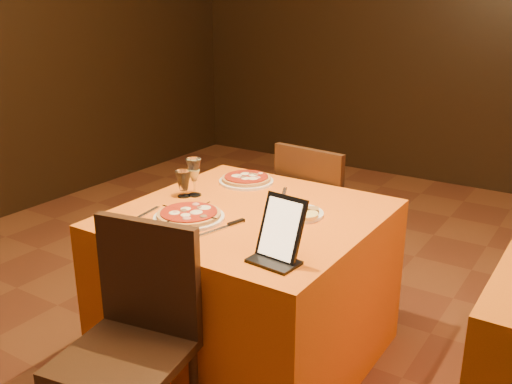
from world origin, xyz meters
The scene contains 13 objects.
wall_back centered at (0.00, 3.50, 1.40)m, with size 6.00×0.01×2.80m, color black.
main_table centered at (-0.32, 0.21, 0.38)m, with size 1.10×1.10×0.75m, color #E1600E.
chair_main_near centered at (-0.32, -0.60, 0.46)m, with size 0.42×0.42×0.91m, color black, non-canonical shape.
chair_main_far centered at (-0.32, 0.99, 0.46)m, with size 0.37×0.37×0.91m, color black, non-canonical shape.
pizza_near centered at (-0.49, -0.01, 0.77)m, with size 0.31×0.31×0.03m.
pizza_far centered at (-0.57, 0.56, 0.77)m, with size 0.28×0.28×0.03m.
cutlet_dish centered at (-0.12, 0.29, 0.76)m, with size 0.23×0.23×0.03m.
wine_glass centered at (-0.67, 0.25, 0.84)m, with size 0.08×0.08×0.19m, color #D9D47B, non-canonical shape.
water_glass centered at (-0.70, 0.21, 0.81)m, with size 0.08×0.08×0.13m, color white, non-canonical shape.
tablet centered at (0.05, -0.13, 0.87)m, with size 0.17×0.01×0.24m, color black.
knife centered at (-0.31, -0.03, 0.75)m, with size 0.24×0.02×0.01m, color #AFB0B6.
fork_near centered at (-0.69, -0.06, 0.75)m, with size 0.17×0.02×0.01m, color silver.
fork_far centered at (-0.32, 0.52, 0.75)m, with size 0.16×0.02×0.01m, color #B7B8BE.
Camera 1 is at (1.01, -1.78, 1.67)m, focal length 40.00 mm.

